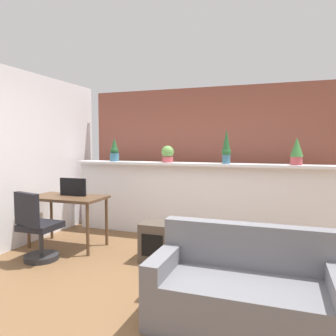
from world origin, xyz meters
TOP-DOWN VIEW (x-y plane):
  - ground_plane at (0.00, 0.00)m, footprint 12.00×12.00m
  - divider_wall at (0.00, 2.00)m, footprint 4.29×0.16m
  - plant_shelf at (0.00, 1.96)m, footprint 4.29×0.35m
  - brick_wall_behind at (0.00, 2.60)m, footprint 4.29×0.10m
  - side_wall_left at (-2.39, 0.40)m, footprint 0.12×4.40m
  - potted_plant_0 at (-1.48, 1.97)m, footprint 0.16×0.16m
  - potted_plant_1 at (-0.50, 1.97)m, footprint 0.21×0.21m
  - potted_plant_2 at (0.47, 1.92)m, footprint 0.14×0.14m
  - potted_plant_3 at (1.48, 1.95)m, footprint 0.18×0.18m
  - desk at (-1.67, 0.89)m, footprint 1.10×0.60m
  - tv_monitor at (-1.63, 0.97)m, footprint 0.43×0.04m
  - office_chair at (-1.68, 0.25)m, footprint 0.49×0.49m
  - side_cube_shelf at (-0.22, 0.80)m, footprint 0.40×0.41m
  - couch at (1.02, -0.36)m, footprint 1.56×0.76m

SIDE VIEW (x-z plane):
  - ground_plane at x=0.00m, z-range 0.00..0.00m
  - side_cube_shelf at x=-0.22m, z-range 0.00..0.50m
  - couch at x=1.02m, z-range -0.12..0.68m
  - office_chair at x=-1.68m, z-range -0.07..0.84m
  - divider_wall at x=0.00m, z-range 0.00..1.17m
  - desk at x=-1.67m, z-range 0.29..1.04m
  - tv_monitor at x=-1.63m, z-range 0.75..1.01m
  - plant_shelf at x=0.00m, z-range 1.17..1.21m
  - brick_wall_behind at x=0.00m, z-range 0.00..2.50m
  - side_wall_left at x=-2.39m, z-range 0.00..2.60m
  - potted_plant_1 at x=-0.50m, z-range 1.22..1.49m
  - potted_plant_0 at x=-1.48m, z-range 1.18..1.59m
  - potted_plant_3 at x=1.48m, z-range 1.22..1.62m
  - potted_plant_2 at x=0.47m, z-range 1.20..1.73m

